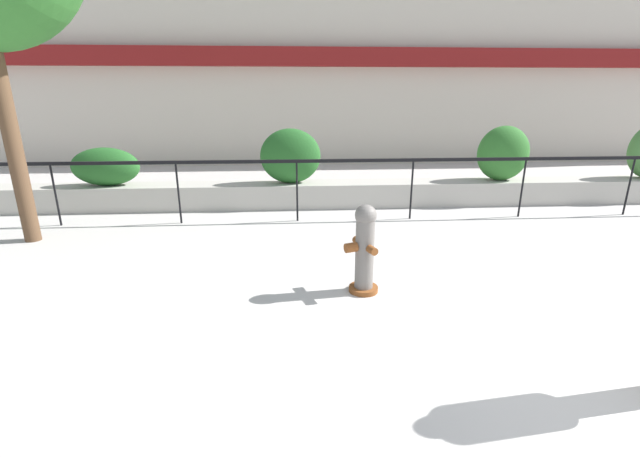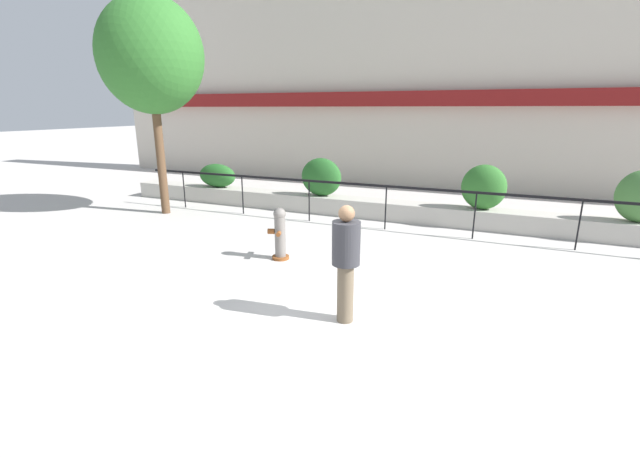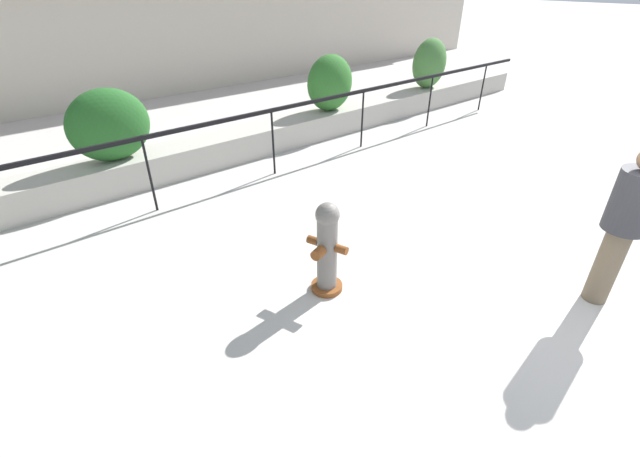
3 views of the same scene
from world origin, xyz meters
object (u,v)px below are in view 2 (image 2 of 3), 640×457
at_px(hedge_bush_0, 217,176).
at_px(hedge_bush_2, 484,187).
at_px(fire_hydrant, 280,233).
at_px(hedge_bush_1, 321,177).
at_px(pedestrian, 346,257).
at_px(street_tree, 151,56).

bearing_deg(hedge_bush_0, hedge_bush_2, 0.00).
height_order(hedge_bush_0, fire_hydrant, hedge_bush_0).
relative_size(hedge_bush_2, fire_hydrant, 1.06).
bearing_deg(fire_hydrant, hedge_bush_1, 101.52).
bearing_deg(pedestrian, fire_hydrant, 137.00).
bearing_deg(pedestrian, hedge_bush_0, 137.44).
distance_m(hedge_bush_0, fire_hydrant, 6.17).
xyz_separation_m(hedge_bush_0, fire_hydrant, (4.55, -4.15, -0.33)).
relative_size(fire_hydrant, pedestrian, 0.62).
distance_m(hedge_bush_1, fire_hydrant, 4.27).
relative_size(hedge_bush_0, hedge_bush_2, 1.17).
height_order(street_tree, pedestrian, street_tree).
relative_size(hedge_bush_0, fire_hydrant, 1.24).
bearing_deg(fire_hydrant, street_tree, 156.22).
bearing_deg(pedestrian, hedge_bush_1, 115.92).
relative_size(hedge_bush_0, street_tree, 0.23).
bearing_deg(fire_hydrant, hedge_bush_2, 48.71).
height_order(hedge_bush_0, pedestrian, pedestrian).
bearing_deg(street_tree, hedge_bush_0, 75.49).
distance_m(fire_hydrant, street_tree, 6.71).
xyz_separation_m(hedge_bush_0, pedestrian, (6.70, -6.15, 0.11)).
distance_m(hedge_bush_2, street_tree, 9.50).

